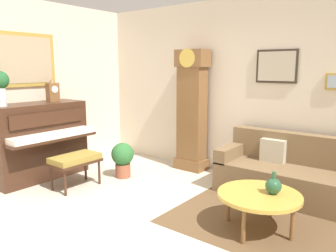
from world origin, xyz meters
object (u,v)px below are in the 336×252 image
object	(u,v)px
green_jug	(273,186)
potted_plant	(123,157)
coffee_table	(259,196)
flower_vase	(0,84)
mantel_clock	(53,91)
piano_bench	(75,160)
grandfather_clock	(192,114)
piano	(39,140)
couch	(291,174)

from	to	relation	value
green_jug	potted_plant	size ratio (longest dim) A/B	0.43
coffee_table	potted_plant	world-z (taller)	potted_plant
flower_vase	potted_plant	bearing A→B (deg)	52.52
coffee_table	mantel_clock	xyz separation A→B (m)	(-3.44, -0.16, 0.97)
piano_bench	green_jug	bearing A→B (deg)	9.73
piano_bench	mantel_clock	world-z (taller)	mantel_clock
flower_vase	piano_bench	bearing A→B (deg)	36.33
mantel_clock	flower_vase	size ratio (longest dim) A/B	0.66
piano_bench	grandfather_clock	distance (m)	2.04
green_jug	potted_plant	world-z (taller)	green_jug
piano_bench	green_jug	distance (m)	2.79
piano_bench	potted_plant	size ratio (longest dim) A/B	1.25
mantel_clock	potted_plant	distance (m)	1.55
piano	coffee_table	distance (m)	3.48
piano	flower_vase	bearing A→B (deg)	-89.84
coffee_table	mantel_clock	world-z (taller)	mantel_clock
piano_bench	potted_plant	distance (m)	0.78
piano	potted_plant	world-z (taller)	piano
mantel_clock	piano	bearing A→B (deg)	-90.38
mantel_clock	grandfather_clock	bearing A→B (deg)	43.29
potted_plant	mantel_clock	bearing A→B (deg)	-153.51
potted_plant	piano_bench	bearing A→B (deg)	-105.98
piano	green_jug	size ratio (longest dim) A/B	6.00
couch	green_jug	distance (m)	1.11
potted_plant	piano	bearing A→B (deg)	-141.83
piano	grandfather_clock	world-z (taller)	grandfather_clock
green_jug	potted_plant	distance (m)	2.55
piano	piano_bench	world-z (taller)	piano
flower_vase	green_jug	distance (m)	3.85
piano	flower_vase	distance (m)	1.05
piano	couch	bearing A→B (deg)	25.48
couch	green_jug	bearing A→B (deg)	-82.08
coffee_table	grandfather_clock	bearing A→B (deg)	142.31
flower_vase	couch	bearing A→B (deg)	32.33
piano_bench	couch	bearing A→B (deg)	30.99
grandfather_clock	green_jug	distance (m)	2.36
grandfather_clock	flower_vase	world-z (taller)	grandfather_clock
grandfather_clock	coffee_table	world-z (taller)	grandfather_clock
piano	potted_plant	bearing A→B (deg)	38.17
piano	grandfather_clock	distance (m)	2.50
coffee_table	green_jug	world-z (taller)	green_jug
grandfather_clock	couch	distance (m)	1.89
flower_vase	green_jug	xyz separation A→B (m)	(3.56, 1.07, -1.00)
piano	green_jug	world-z (taller)	piano
green_jug	grandfather_clock	bearing A→B (deg)	145.65
flower_vase	green_jug	world-z (taller)	flower_vase
couch	flower_vase	bearing A→B (deg)	-147.67
piano_bench	coffee_table	size ratio (longest dim) A/B	0.80
couch	green_jug	world-z (taller)	couch
grandfather_clock	coffee_table	bearing A→B (deg)	-37.69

